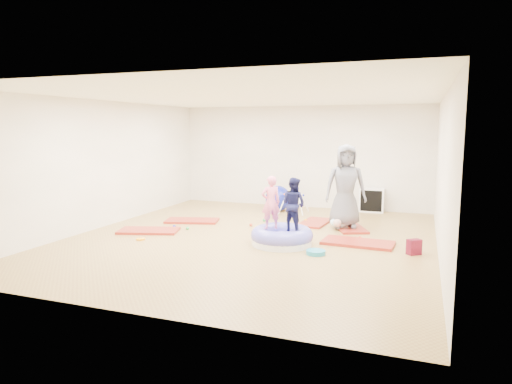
% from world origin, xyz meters
% --- Properties ---
extents(room, '(7.01, 8.01, 2.81)m').
position_xyz_m(room, '(0.00, 0.00, 1.40)').
color(room, '#9D8243').
rests_on(room, ground).
extents(gym_mat_front_left, '(1.37, 0.96, 0.05)m').
position_xyz_m(gym_mat_front_left, '(-2.25, -0.22, 0.03)').
color(gym_mat_front_left, maroon).
rests_on(gym_mat_front_left, ground).
extents(gym_mat_mid_left, '(1.33, 0.91, 0.05)m').
position_xyz_m(gym_mat_mid_left, '(-1.89, 1.05, 0.03)').
color(gym_mat_mid_left, maroon).
rests_on(gym_mat_mid_left, ground).
extents(gym_mat_center_back, '(0.65, 1.17, 0.05)m').
position_xyz_m(gym_mat_center_back, '(0.88, 1.84, 0.02)').
color(gym_mat_center_back, maroon).
rests_on(gym_mat_center_back, ground).
extents(gym_mat_right, '(1.37, 0.75, 0.06)m').
position_xyz_m(gym_mat_right, '(2.08, 0.26, 0.03)').
color(gym_mat_right, maroon).
rests_on(gym_mat_right, ground).
extents(gym_mat_rear_right, '(0.97, 1.26, 0.05)m').
position_xyz_m(gym_mat_rear_right, '(1.73, 1.57, 0.02)').
color(gym_mat_rear_right, maroon).
rests_on(gym_mat_rear_right, ground).
extents(inflatable_cushion, '(1.18, 1.18, 0.37)m').
position_xyz_m(inflatable_cushion, '(0.73, -0.27, 0.15)').
color(inflatable_cushion, white).
rests_on(inflatable_cushion, ground).
extents(child_pink, '(0.44, 0.41, 1.01)m').
position_xyz_m(child_pink, '(0.51, -0.27, 0.85)').
color(child_pink, pink).
rests_on(child_pink, inflatable_cushion).
extents(child_navy, '(0.60, 0.54, 1.00)m').
position_xyz_m(child_navy, '(0.96, -0.29, 0.84)').
color(child_navy, '#12133C').
rests_on(child_navy, inflatable_cushion).
extents(adult_caregiver, '(1.02, 0.82, 1.81)m').
position_xyz_m(adult_caregiver, '(1.62, 1.52, 0.95)').
color(adult_caregiver, '#5B5C66').
rests_on(adult_caregiver, gym_mat_rear_right).
extents(infant, '(0.37, 0.38, 0.22)m').
position_xyz_m(infant, '(1.52, 1.36, 0.16)').
color(infant, '#BAE1F9').
rests_on(infant, gym_mat_rear_right).
extents(ball_pit_balls, '(4.07, 1.79, 0.07)m').
position_xyz_m(ball_pit_balls, '(-0.08, 0.92, 0.04)').
color(ball_pit_balls, '#E04D2D').
rests_on(ball_pit_balls, ground).
extents(exercise_ball_blue, '(0.67, 0.67, 0.67)m').
position_xyz_m(exercise_ball_blue, '(-0.41, 3.12, 0.34)').
color(exercise_ball_blue, '#141FA6').
rests_on(exercise_ball_blue, ground).
extents(exercise_ball_orange, '(0.40, 0.40, 0.40)m').
position_xyz_m(exercise_ball_orange, '(-0.43, 3.60, 0.20)').
color(exercise_ball_orange, '#D85807').
rests_on(exercise_ball_orange, ground).
extents(infant_play_gym, '(0.67, 0.64, 0.51)m').
position_xyz_m(infant_play_gym, '(0.11, 2.84, 0.34)').
color(infant_play_gym, white).
rests_on(infant_play_gym, ground).
extents(cube_shelf, '(0.63, 0.31, 0.63)m').
position_xyz_m(cube_shelf, '(1.96, 3.79, 0.32)').
color(cube_shelf, white).
rests_on(cube_shelf, ground).
extents(balance_disc, '(0.34, 0.34, 0.08)m').
position_xyz_m(balance_disc, '(1.49, -0.71, 0.04)').
color(balance_disc, teal).
rests_on(balance_disc, ground).
extents(backpack, '(0.27, 0.26, 0.27)m').
position_xyz_m(backpack, '(3.10, -0.13, 0.14)').
color(backpack, '#A71034').
rests_on(backpack, ground).
extents(yellow_toy, '(0.18, 0.18, 0.03)m').
position_xyz_m(yellow_toy, '(-2.01, -0.87, 0.01)').
color(yellow_toy, '#F19200').
rests_on(yellow_toy, ground).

